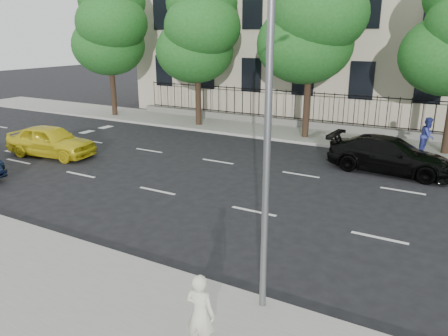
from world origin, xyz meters
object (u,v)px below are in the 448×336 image
(street_light, at_px, (281,60))
(yellow_taxi, at_px, (51,141))
(woman_near, at_px, (200,314))
(black_sedan, at_px, (390,155))

(street_light, xyz_separation_m, yellow_taxi, (-13.89, 5.69, -4.40))
(yellow_taxi, height_order, woman_near, woman_near)
(street_light, xyz_separation_m, woman_near, (-0.38, -2.35, -4.23))
(street_light, height_order, black_sedan, street_light)
(street_light, distance_m, woman_near, 4.85)
(yellow_taxi, relative_size, black_sedan, 0.86)
(black_sedan, relative_size, woman_near, 3.31)
(street_light, bearing_deg, yellow_taxi, 157.74)
(street_light, relative_size, yellow_taxi, 1.84)
(street_light, relative_size, black_sedan, 1.58)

